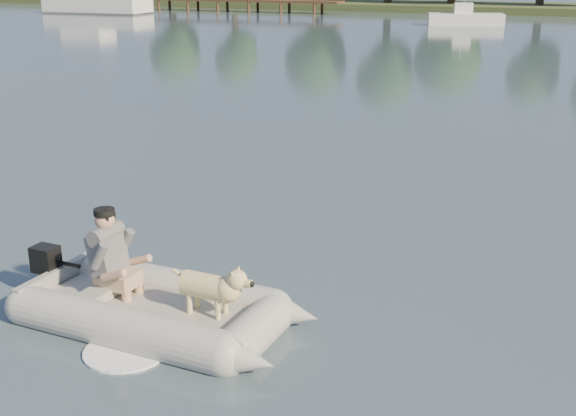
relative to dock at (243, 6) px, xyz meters
The scene contains 8 objects.
water 58.14m from the dock, 63.43° to the right, with size 160.00×160.00×0.00m, color slate.
shore_bank 27.86m from the dock, 21.04° to the left, with size 160.00×12.00×0.70m, color #47512D.
dock is the anchor object (origin of this frame).
dinghy 57.81m from the dock, 63.96° to the right, with size 4.11×2.56×1.28m, color #A8A7A2, non-canonical shape.
man 57.48m from the dock, 64.50° to the right, with size 0.66×0.57×0.99m, color #5C5C61, non-canonical shape.
dog 58.05m from the dock, 63.42° to the right, with size 0.85×0.30×0.57m, color #D1C178, non-canonical shape.
outboard_motor 57.13m from the dock, 65.31° to the right, with size 0.38×0.27×0.72m, color black, non-canonical shape.
motorboat 22.08m from the dock, 21.19° to the right, with size 5.05×1.94×2.13m, color white, non-canonical shape.
Camera 1 is at (3.45, -5.80, 3.64)m, focal length 45.00 mm.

